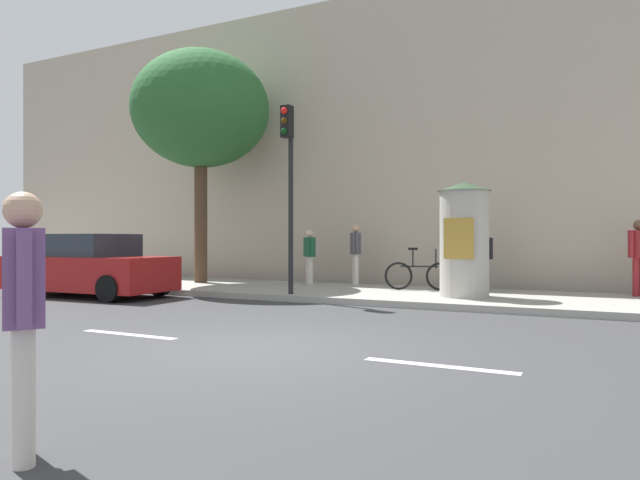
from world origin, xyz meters
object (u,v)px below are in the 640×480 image
Objects in this scene: pedestrian_with_backpack at (309,252)px; pedestrian_near_pole at (356,249)px; pedestrian_in_red_top at (639,251)px; pedestrian_in_dark_shirt at (23,300)px; parked_car_silver at (88,266)px; poster_column at (464,239)px; pedestrian_with_bag at (482,254)px; bicycle_leaning at (419,275)px; street_tree at (201,110)px; traffic_light at (289,168)px.

pedestrian_near_pole is (1.30, 0.37, 0.09)m from pedestrian_with_backpack.
pedestrian_with_backpack is 8.41m from pedestrian_in_red_top.
parked_car_silver is at bearing 136.82° from pedestrian_in_dark_shirt.
poster_column is at bearing -18.96° from pedestrian_with_backpack.
pedestrian_with_bag is 3.51m from pedestrian_in_red_top.
pedestrian_in_dark_shirt is at bearing -108.43° from pedestrian_in_red_top.
street_tree is at bearing -176.60° from bicycle_leaning.
pedestrian_in_red_top reaches higher than pedestrian_with_backpack.
pedestrian_with_bag is (3.90, 3.12, -2.07)m from traffic_light.
bicycle_leaning is at bearing -154.89° from pedestrian_with_bag.
pedestrian_with_backpack is 0.91× the size of bicycle_leaning.
pedestrian_with_bag is at bearing 88.18° from poster_column.
pedestrian_with_bag is at bearing -178.18° from pedestrian_in_red_top.
street_tree reaches higher than pedestrian_in_red_top.
pedestrian_near_pole reaches higher than parked_car_silver.
pedestrian_with_backpack is at bearing 171.11° from bicycle_leaning.
pedestrian_with_backpack is at bearing 161.04° from poster_column.
pedestrian_near_pole is (0.30, 3.35, -1.97)m from traffic_light.
street_tree is 3.99× the size of pedestrian_in_red_top.
pedestrian_near_pole is 3.60m from pedestrian_with_bag.
bicycle_leaning is at bearing 141.07° from poster_column.
traffic_light is 1.01× the size of parked_car_silver.
street_tree reaches higher than bicycle_leaning.
poster_column is 0.37× the size of street_tree.
poster_column is 5.14m from pedestrian_with_backpack.
pedestrian_in_red_top is at bearing 9.07° from bicycle_leaning.
poster_column reaches higher than pedestrian_with_bag.
parked_car_silver is (-5.08, -1.41, -2.37)m from traffic_light.
poster_column is 4.09m from pedestrian_near_pole.
poster_column is at bearing -38.93° from bicycle_leaning.
street_tree reaches higher than parked_car_silver.
pedestrian_near_pole is (-3.54, 2.03, -0.31)m from poster_column.
traffic_light is at bearing -135.02° from bicycle_leaning.
bicycle_leaning is (2.15, -0.91, -0.62)m from pedestrian_near_pole.
traffic_light is 4.39m from poster_column.
pedestrian_with_backpack reaches higher than bicycle_leaning.
pedestrian_near_pole reaches higher than bicycle_leaning.
pedestrian_in_red_top reaches higher than bicycle_leaning.
street_tree is 4.04× the size of bicycle_leaning.
traffic_light is 3.77m from pedestrian_with_backpack.
pedestrian_with_bag is (4.90, 0.14, 0.00)m from pedestrian_with_backpack.
pedestrian_in_dark_shirt is 0.40× the size of parked_car_silver.
poster_column is 1.49× the size of pedestrian_in_red_top.
poster_column is 4.05m from pedestrian_in_red_top.
pedestrian_in_dark_shirt is 12.36m from pedestrian_with_bag.
bicycle_leaning is (6.67, 0.40, -4.82)m from street_tree.
street_tree is 4.44× the size of pedestrian_with_backpack.
pedestrian_with_backpack is 6.00m from parked_car_silver.
traffic_light is 5.20m from street_tree.
pedestrian_near_pole is at bearing 41.52° from parked_car_silver.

